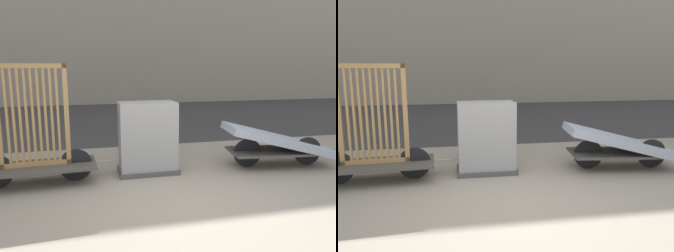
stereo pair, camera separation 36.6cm
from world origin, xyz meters
The scene contains 5 objects.
ground_plane centered at (0.00, 0.00, 0.00)m, with size 60.00×60.00×0.00m, color gray.
road_strip centered at (0.00, 7.92, 0.00)m, with size 56.00×8.75×0.01m.
bike_cart_with_bedframe centered at (-2.07, 1.43, 0.59)m, with size 2.49×0.90×1.84m.
bike_cart_with_mattress centered at (2.08, 1.43, 0.43)m, with size 2.60×1.06×0.79m.
utility_cabinet centered at (-0.31, 1.60, 0.57)m, with size 1.01×0.58×1.22m.
Camera 2 is at (-0.91, -3.82, 1.80)m, focal length 35.00 mm.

